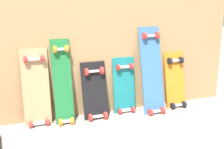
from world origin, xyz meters
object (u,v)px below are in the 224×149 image
object	(u,v)px
skateboard_blue	(152,74)
skateboard_green	(63,85)
skateboard_orange	(175,83)
skateboard_natural	(36,91)
skateboard_teal	(124,88)
skateboard_black	(95,94)

from	to	relation	value
skateboard_blue	skateboard_green	bearing A→B (deg)	177.77
skateboard_orange	skateboard_natural	bearing A→B (deg)	178.93
skateboard_teal	skateboard_natural	bearing A→B (deg)	-179.30
skateboard_natural	skateboard_black	world-z (taller)	skateboard_natural
skateboard_green	skateboard_teal	bearing A→B (deg)	3.49
skateboard_natural	skateboard_orange	xyz separation A→B (m)	(1.41, -0.03, -0.06)
skateboard_natural	skateboard_green	size ratio (longest dim) A/B	0.92
skateboard_black	skateboard_teal	distance (m)	0.32
skateboard_green	skateboard_orange	xyz separation A→B (m)	(1.18, 0.00, -0.10)
skateboard_green	skateboard_black	xyz separation A→B (m)	(0.30, -0.00, -0.12)
skateboard_black	skateboard_teal	bearing A→B (deg)	7.14
skateboard_green	skateboard_blue	distance (m)	0.88
skateboard_green	skateboard_black	world-z (taller)	skateboard_green
skateboard_black	skateboard_blue	world-z (taller)	skateboard_blue
skateboard_blue	skateboard_orange	bearing A→B (deg)	6.92
skateboard_black	skateboard_orange	distance (m)	0.87
skateboard_green	skateboard_teal	xyz separation A→B (m)	(0.62, 0.04, -0.11)
skateboard_natural	skateboard_black	bearing A→B (deg)	-3.09
skateboard_black	skateboard_blue	bearing A→B (deg)	-3.22
skateboard_green	skateboard_blue	world-z (taller)	skateboard_blue
skateboard_natural	skateboard_teal	world-z (taller)	skateboard_natural
skateboard_teal	skateboard_blue	bearing A→B (deg)	-15.18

